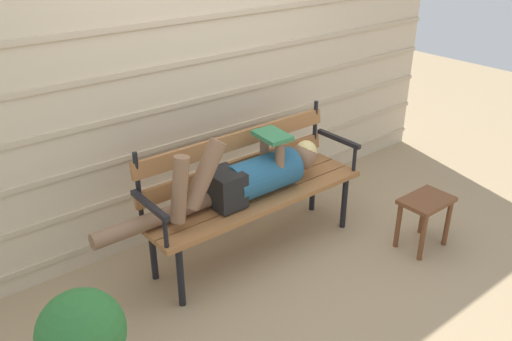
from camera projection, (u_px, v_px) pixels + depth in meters
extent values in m
plane|color=tan|center=(262.00, 254.00, 3.77)|extent=(12.00, 12.00, 0.00)
cube|color=beige|center=(200.00, 59.00, 3.68)|extent=(4.94, 0.06, 2.55)
cube|color=#C1AD8E|center=(209.00, 202.00, 4.16)|extent=(4.94, 0.02, 0.04)
cube|color=#C1AD8E|center=(208.00, 169.00, 4.04)|extent=(4.94, 0.02, 0.04)
cube|color=#C1AD8E|center=(206.00, 135.00, 3.91)|extent=(4.94, 0.02, 0.04)
cube|color=#C1AD8E|center=(205.00, 99.00, 3.79)|extent=(4.94, 0.02, 0.04)
cube|color=#C1AD8E|center=(203.00, 60.00, 3.66)|extent=(4.94, 0.02, 0.04)
cube|color=#C1AD8E|center=(201.00, 18.00, 3.53)|extent=(4.94, 0.02, 0.04)
cube|color=#9E6638|center=(270.00, 205.00, 3.51)|extent=(1.64, 0.14, 0.04)
cube|color=#9E6638|center=(256.00, 196.00, 3.61)|extent=(1.64, 0.14, 0.04)
cube|color=#9E6638|center=(243.00, 189.00, 3.72)|extent=(1.64, 0.14, 0.04)
cube|color=#9E6638|center=(237.00, 167.00, 3.70)|extent=(1.58, 0.05, 0.11)
cube|color=#9E6638|center=(237.00, 141.00, 3.61)|extent=(1.58, 0.05, 0.11)
cylinder|color=black|center=(138.00, 186.00, 3.23)|extent=(0.03, 0.03, 0.45)
cylinder|color=black|center=(315.00, 129.00, 4.08)|extent=(0.03, 0.03, 0.45)
cylinder|color=black|center=(181.00, 277.00, 3.19)|extent=(0.04, 0.04, 0.43)
cylinder|color=black|center=(344.00, 203.00, 4.00)|extent=(0.04, 0.04, 0.43)
cylinder|color=black|center=(153.00, 251.00, 3.43)|extent=(0.04, 0.04, 0.43)
cylinder|color=black|center=(313.00, 186.00, 4.24)|extent=(0.04, 0.04, 0.43)
cube|color=black|center=(149.00, 205.00, 3.07)|extent=(0.04, 0.41, 0.03)
cylinder|color=black|center=(165.00, 232.00, 3.00)|extent=(0.03, 0.03, 0.20)
cube|color=black|center=(339.00, 139.00, 3.97)|extent=(0.04, 0.41, 0.03)
cylinder|color=black|center=(355.00, 158.00, 3.89)|extent=(0.03, 0.03, 0.20)
cylinder|color=#23567A|center=(263.00, 175.00, 3.58)|extent=(0.52, 0.26, 0.26)
cube|color=black|center=(225.00, 188.00, 3.40)|extent=(0.20, 0.25, 0.23)
sphere|color=brown|center=(304.00, 156.00, 3.78)|extent=(0.19, 0.19, 0.19)
sphere|color=#E0C67A|center=(306.00, 151.00, 3.78)|extent=(0.16, 0.16, 0.16)
cylinder|color=brown|center=(204.00, 174.00, 3.17)|extent=(0.32, 0.11, 0.43)
cylinder|color=brown|center=(179.00, 189.00, 3.09)|extent=(0.15, 0.09, 0.42)
cylinder|color=brown|center=(155.00, 219.00, 3.21)|extent=(0.81, 0.10, 0.10)
cylinder|color=brown|center=(280.00, 159.00, 3.52)|extent=(0.06, 0.06, 0.25)
cylinder|color=brown|center=(264.00, 151.00, 3.63)|extent=(0.06, 0.06, 0.25)
cube|color=#337A4C|center=(272.00, 135.00, 3.51)|extent=(0.19, 0.26, 0.04)
cube|color=brown|center=(427.00, 201.00, 3.70)|extent=(0.37, 0.26, 0.03)
cylinder|color=brown|center=(423.00, 238.00, 3.63)|extent=(0.04, 0.04, 0.36)
cylinder|color=brown|center=(447.00, 223.00, 3.80)|extent=(0.04, 0.04, 0.36)
cylinder|color=brown|center=(398.00, 225.00, 3.78)|extent=(0.04, 0.04, 0.36)
cylinder|color=brown|center=(423.00, 212.00, 3.94)|extent=(0.04, 0.04, 0.36)
sphere|color=#2D7033|center=(81.00, 333.00, 2.46)|extent=(0.42, 0.42, 0.42)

